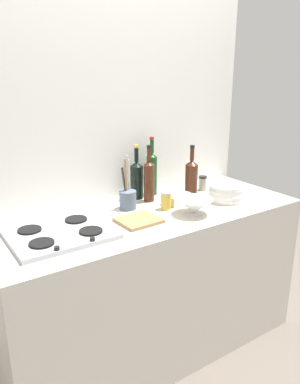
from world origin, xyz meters
name	(u,v)px	position (x,y,z in m)	size (l,w,h in m)	color
ground_plane	(150,343)	(0.00, 0.00, 0.00)	(6.00, 6.00, 0.00)	#6B6056
counter_block	(150,281)	(0.00, 0.00, 0.45)	(1.80, 0.70, 0.90)	beige
backsplash_panel	(117,163)	(0.00, 0.38, 1.11)	(1.90, 0.06, 2.22)	white
stovetop_hob	(60,233)	(-0.54, -0.03, 0.91)	(0.48, 0.40, 0.04)	#B2B2B7
plate_stack	(226,193)	(0.51, -0.09, 0.95)	(0.22, 0.22, 0.10)	white
wine_bottle_leftmost	(191,177)	(0.38, 0.09, 1.02)	(0.08, 0.08, 0.33)	#472314
wine_bottle_mid_left	(149,180)	(0.10, 0.17, 1.03)	(0.06, 0.06, 0.35)	#472314
wine_bottle_mid_right	(152,172)	(0.19, 0.27, 1.05)	(0.07, 0.07, 0.37)	#19471E
wine_bottle_rightmost	(137,179)	(0.07, 0.25, 1.03)	(0.08, 0.08, 0.34)	black
mixing_bowl	(194,206)	(0.19, -0.16, 0.95)	(0.21, 0.21, 0.09)	white
butter_dish	(176,198)	(0.22, 0.04, 0.93)	(0.17, 0.10, 0.06)	silver
utensil_crock	(128,198)	(-0.08, 0.12, 0.96)	(0.10, 0.10, 0.32)	slate
condiment_jar_front	(203,183)	(0.53, 0.15, 0.95)	(0.05, 0.05, 0.10)	#9E998C
condiment_jar_rear	(166,200)	(0.11, -0.01, 0.95)	(0.06, 0.06, 0.10)	gold
cutting_board	(139,220)	(-0.13, -0.09, 0.91)	(0.21, 0.19, 0.02)	#9E7A4C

